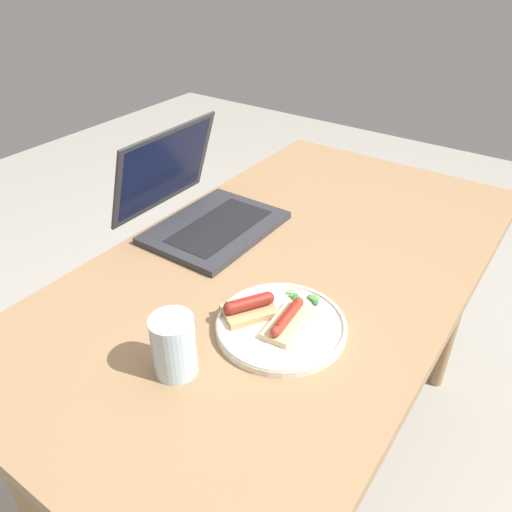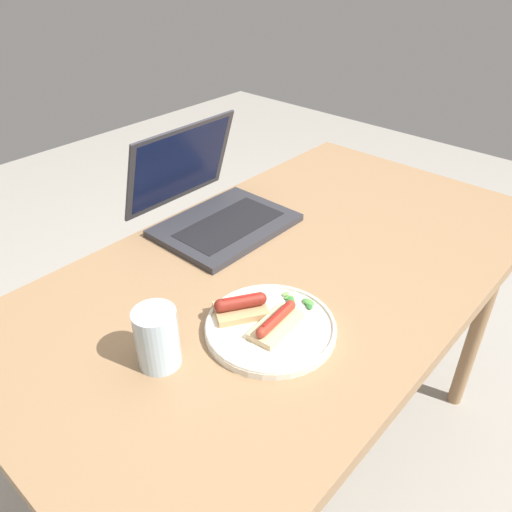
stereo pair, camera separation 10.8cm
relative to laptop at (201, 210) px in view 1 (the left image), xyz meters
The scene contains 8 objects.
ground_plane 0.87m from the laptop, 92.35° to the right, with size 6.00×6.00×0.00m, color #9E998E.
desk 0.30m from the laptop, 92.35° to the right, with size 1.39×0.77×0.78m.
laptop is the anchor object (origin of this frame).
plate 0.45m from the laptop, 119.77° to the right, with size 0.26×0.26×0.02m.
sausage_toast_left 0.46m from the laptop, 118.85° to the right, with size 0.12×0.07×0.04m.
sausage_toast_middle 0.40m from the laptop, 126.10° to the right, with size 0.12×0.11×0.04m.
salad_pile 0.41m from the laptop, 109.17° to the right, with size 0.06×0.08×0.01m.
drinking_glass 0.51m from the laptop, 145.00° to the right, with size 0.08×0.08×0.12m.
Camera 1 is at (-0.84, -0.49, 1.44)m, focal length 35.00 mm.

